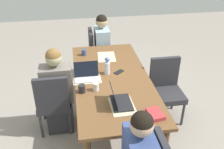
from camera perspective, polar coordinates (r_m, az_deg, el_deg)
The scene contains 18 objects.
ground_plane at distance 3.76m, azimuth 0.00°, elevation -10.65°, with size 10.00×10.00×0.00m, color gray.
dining_table at distance 3.35m, azimuth 0.00°, elevation -1.84°, with size 2.13×0.97×0.75m.
chair_head_left_left_near at distance 4.66m, azimuth -3.22°, elevation 5.22°, with size 0.44×0.44×0.90m.
person_head_left_left_near at distance 4.60m, azimuth -2.22°, elevation 5.29°, with size 0.40×0.36×1.19m.
chair_near_left_far at distance 3.41m, azimuth -12.99°, elevation -5.67°, with size 0.44×0.44×0.90m.
person_near_left_far at distance 3.45m, azimuth -12.01°, elevation -4.52°, with size 0.36×0.40×1.19m.
chair_far_right_near at distance 3.68m, azimuth 11.99°, elevation -2.65°, with size 0.44×0.44×0.90m.
flower_vase at distance 3.35m, azimuth -1.10°, elevation 2.16°, with size 0.09×0.08×0.25m.
placemat_head_left_left_near at distance 3.86m, azimuth -1.25°, elevation 4.00°, with size 0.36×0.26×0.00m, color beige.
placemat_head_right_left_mid at distance 2.81m, azimuth 2.31°, elevation -7.01°, with size 0.36×0.26×0.00m, color beige.
placemat_near_left_far at distance 3.30m, azimuth -5.66°, elevation -0.99°, with size 0.36×0.26×0.00m, color beige.
laptop_near_left_far at distance 3.30m, azimuth -5.72°, elevation -0.21°, with size 0.22×0.32×0.20m.
laptop_head_right_left_mid at distance 2.82m, azimuth 1.61°, elevation -5.88°, with size 0.32×0.22×0.21m.
coffee_mug_near_left at distance 3.92m, azimuth -6.34°, elevation 4.96°, with size 0.07×0.07×0.09m, color #33477A.
coffee_mug_near_right at distance 3.03m, azimuth -6.79°, elevation -3.18°, with size 0.08×0.08×0.10m, color #232328.
coffee_mug_centre_left at distance 3.05m, azimuth -3.64°, elevation -2.74°, with size 0.07×0.07×0.10m, color white.
book_red_cover at distance 2.71m, azimuth 9.72°, elevation -8.72°, with size 0.20×0.14×0.04m, color #B73338.
phone_black at distance 3.44m, azimuth 1.55°, elevation 0.57°, with size 0.15×0.07×0.01m, color black.
Camera 1 is at (2.82, -0.45, 2.44)m, focal length 40.71 mm.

